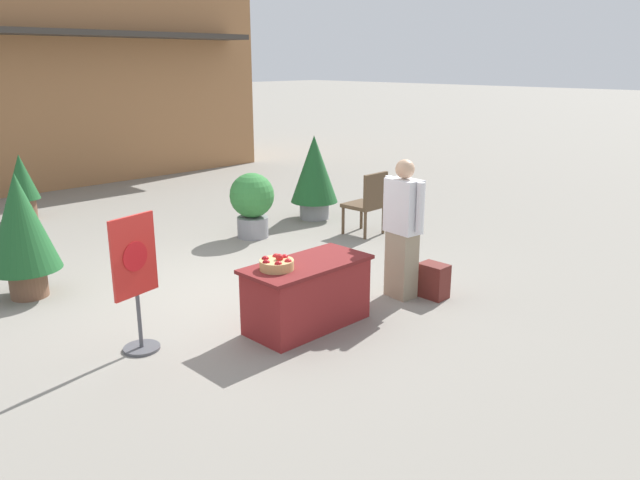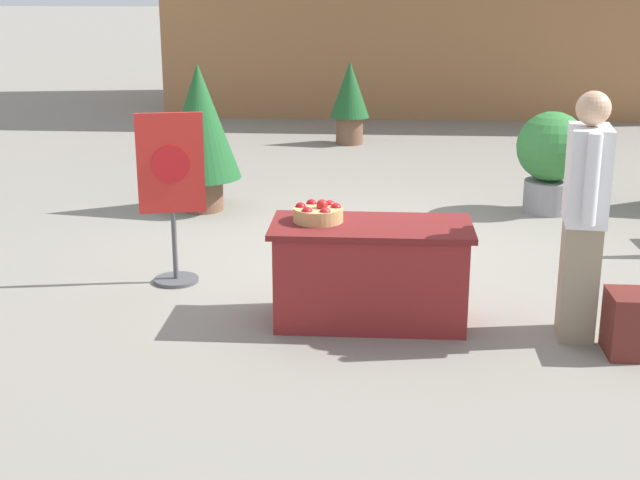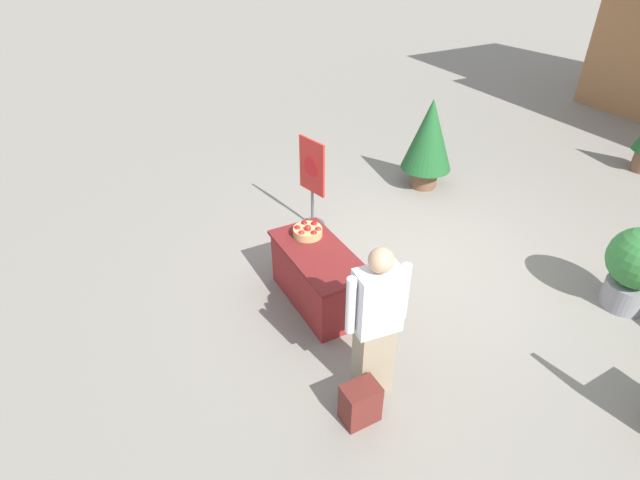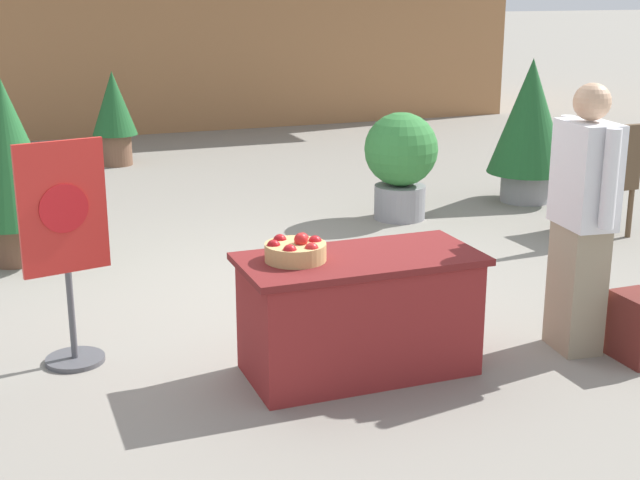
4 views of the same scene
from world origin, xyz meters
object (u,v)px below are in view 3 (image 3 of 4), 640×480
potted_plant_near_left (638,265)px  backpack (360,403)px  apple_basket (308,231)px  poster_board (312,182)px  display_table (319,277)px  person_visitor (376,324)px  potted_plant_near_right (429,138)px

potted_plant_near_left → backpack: bearing=-92.2°
apple_basket → backpack: 2.18m
backpack → poster_board: poster_board is taller
backpack → potted_plant_near_left: size_ratio=0.40×
display_table → backpack: (1.66, -0.46, -0.15)m
backpack → potted_plant_near_left: bearing=87.8°
person_visitor → backpack: (0.26, -0.29, -0.65)m
person_visitor → backpack: bearing=138.0°
poster_board → display_table: bearing=52.8°
poster_board → person_visitor: bearing=61.0°
poster_board → backpack: bearing=57.5°
poster_board → potted_plant_near_right: (-0.23, 2.27, 0.15)m
apple_basket → backpack: apple_basket is taller
potted_plant_near_right → backpack: bearing=-45.0°
poster_board → potted_plant_near_left: (3.38, 2.44, -0.14)m
person_visitor → backpack: size_ratio=3.99×
apple_basket → display_table: bearing=-7.7°
display_table → potted_plant_near_left: bearing=60.4°
display_table → backpack: display_table is taller
backpack → potted_plant_near_left: (0.14, 3.64, 0.38)m
poster_board → potted_plant_near_left: poster_board is taller
potted_plant_near_left → person_visitor: bearing=-96.7°
backpack → poster_board: size_ratio=0.31×
apple_basket → backpack: bearing=-14.1°
display_table → potted_plant_near_right: bearing=121.0°
display_table → backpack: bearing=-15.5°
potted_plant_near_left → potted_plant_near_right: potted_plant_near_right is taller
person_visitor → backpack: 0.76m
backpack → potted_plant_near_right: size_ratio=0.28×
display_table → apple_basket: bearing=172.3°
display_table → poster_board: bearing=155.0°
potted_plant_near_left → poster_board: bearing=-144.2°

